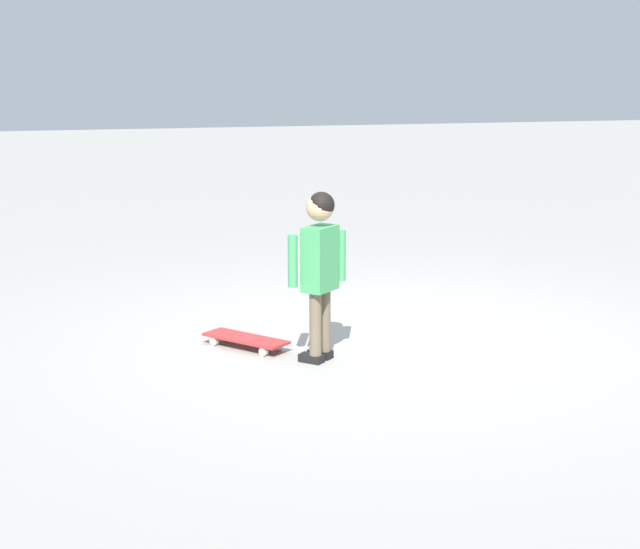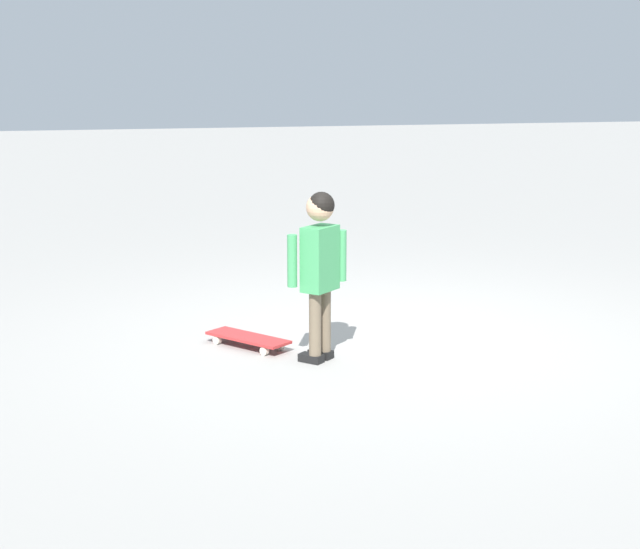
% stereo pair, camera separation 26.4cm
% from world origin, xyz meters
% --- Properties ---
extents(ground_plane, '(50.00, 50.00, 0.00)m').
position_xyz_m(ground_plane, '(0.00, 0.00, 0.00)').
color(ground_plane, gray).
extents(child_person, '(0.27, 0.40, 1.06)m').
position_xyz_m(child_person, '(-0.37, 0.53, 0.66)').
color(child_person, brown).
rests_on(child_person, ground).
extents(skateboard, '(0.59, 0.51, 0.07)m').
position_xyz_m(skateboard, '(0.05, 0.90, 0.06)').
color(skateboard, '#B22D2D').
rests_on(skateboard, ground).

